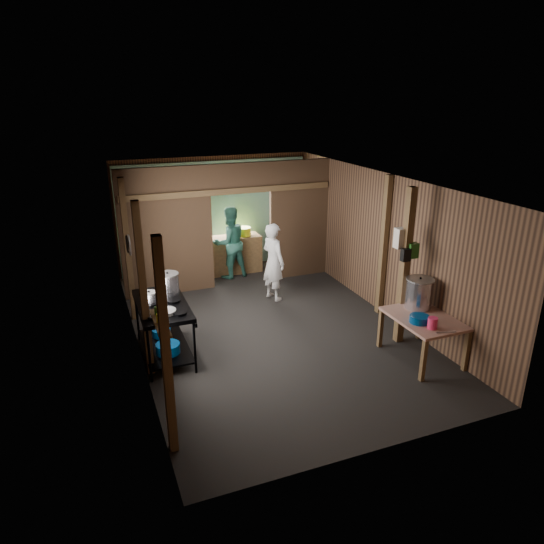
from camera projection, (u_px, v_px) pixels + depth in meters
name	position (u px, v px, depth m)	size (l,w,h in m)	color
floor	(268.00, 326.00, 8.80)	(4.50, 7.00, 0.00)	black
ceiling	(267.00, 181.00, 7.90)	(4.50, 7.00, 0.00)	#272522
wall_back	(214.00, 213.00, 11.41)	(4.50, 0.00, 2.60)	brown
wall_front	(384.00, 353.00, 5.29)	(4.50, 0.00, 2.60)	brown
wall_left	(132.00, 274.00, 7.58)	(0.00, 7.00, 2.60)	brown
wall_right	(381.00, 243.00, 9.12)	(0.00, 7.00, 2.60)	brown
partition_left	(167.00, 233.00, 9.82)	(1.85, 0.10, 2.60)	#3D2C20
partition_right	(299.00, 220.00, 10.81)	(1.35, 0.10, 2.60)	#3D2C20
partition_header	(241.00, 178.00, 10.01)	(1.30, 0.10, 0.60)	#3D2C20
turquoise_panel	(215.00, 216.00, 11.37)	(4.40, 0.06, 2.50)	#7AADAB
back_counter	(234.00, 254.00, 11.33)	(1.20, 0.50, 0.85)	brown
wall_clock	(225.00, 187.00, 11.20)	(0.20, 0.20, 0.03)	white
post_left_a	(166.00, 351.00, 5.33)	(0.10, 0.12, 2.60)	brown
post_left_b	(143.00, 292.00, 6.90)	(0.10, 0.12, 2.60)	brown
post_left_c	(128.00, 251.00, 8.65)	(0.10, 0.12, 2.60)	brown
post_right	(384.00, 247.00, 8.92)	(0.10, 0.12, 2.60)	brown
post_free	(405.00, 268.00, 7.85)	(0.12, 0.12, 2.60)	brown
cross_beam	(230.00, 191.00, 9.97)	(4.40, 0.12, 0.12)	brown
pan_lid_big	(129.00, 245.00, 7.82)	(0.34, 0.34, 0.03)	gray
pan_lid_small	(127.00, 244.00, 8.21)	(0.30, 0.30, 0.03)	black
wall_shelf	(160.00, 323.00, 5.74)	(0.14, 0.80, 0.03)	brown
jar_white	(163.00, 327.00, 5.50)	(0.07, 0.07, 0.10)	white
jar_yellow	(160.00, 318.00, 5.72)	(0.08, 0.08, 0.10)	yellow
jar_green	(157.00, 311.00, 5.91)	(0.06, 0.06, 0.10)	#205D1A
bag_white	(402.00, 238.00, 7.73)	(0.22, 0.15, 0.32)	white
bag_green	(413.00, 250.00, 7.71)	(0.16, 0.12, 0.24)	#205D1A
bag_black	(406.00, 255.00, 7.67)	(0.14, 0.10, 0.20)	black
gas_range	(164.00, 330.00, 7.68)	(0.78, 1.52, 0.90)	black
prep_table	(422.00, 338.00, 7.63)	(0.86, 1.19, 0.70)	tan
stove_pot_large	(168.00, 284.00, 7.84)	(0.36, 0.36, 0.36)	silver
stove_pot_med	(149.00, 298.00, 7.50)	(0.23, 0.23, 0.20)	silver
frying_pan	(166.00, 311.00, 7.18)	(0.30, 0.52, 0.07)	gray
blue_tub_front	(168.00, 348.00, 7.52)	(0.37, 0.37, 0.15)	navy
blue_tub_back	(161.00, 332.00, 8.05)	(0.30, 0.30, 0.12)	navy
stock_pot	(419.00, 294.00, 7.78)	(0.44, 0.44, 0.51)	silver
wash_basin	(419.00, 319.00, 7.33)	(0.29, 0.29, 0.11)	navy
pink_bucket	(433.00, 323.00, 7.13)	(0.14, 0.14, 0.17)	#F73065
knife	(446.00, 332.00, 7.03)	(0.30, 0.04, 0.01)	silver
yellow_tub	(243.00, 231.00, 11.23)	(0.34, 0.34, 0.19)	yellow
cook	(273.00, 262.00, 9.72)	(0.57, 0.37, 1.56)	white
worker_back	(230.00, 243.00, 10.88)	(0.78, 0.61, 1.61)	#337767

